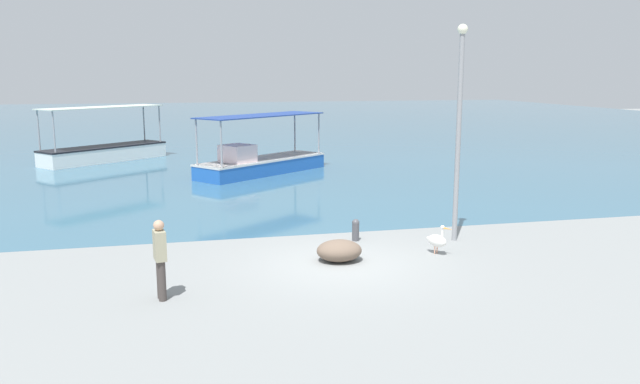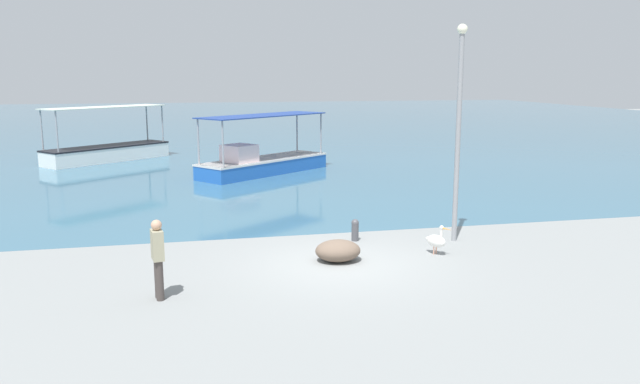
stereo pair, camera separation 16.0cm
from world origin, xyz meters
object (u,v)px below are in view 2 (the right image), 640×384
Objects in this scene: fishing_boat_outer at (107,150)px; fisherman_standing at (158,257)px; mooring_bollard at (355,229)px; fishing_boat_center at (262,161)px; pelican at (436,240)px; lamp_post at (459,122)px; net_pile at (338,251)px.

fishing_boat_outer is 22.58m from fisherman_standing.
fishing_boat_outer reaches higher than mooring_bollard.
fishing_boat_center is 14.64m from pelican.
fishing_boat_outer reaches higher than fishing_boat_center.
fishing_boat_outer is 8.01× the size of pelican.
fisherman_standing is at bearing -104.44° from fishing_boat_center.
lamp_post is 4.92m from net_pile.
fishing_boat_center is 1.05× the size of fishing_boat_outer.
lamp_post reaches higher than fisherman_standing.
pelican is at bearing -46.13° from mooring_bollard.
lamp_post is at bearing 18.10° from net_pile.
fishing_boat_outer is 3.79× the size of fisherman_standing.
pelican is 2.64m from net_pile.
fishing_boat_center reaches higher than net_pile.
fisherman_standing is (-5.22, -3.58, 0.57)m from mooring_bollard.
pelican is 0.14× the size of lamp_post.
fishing_boat_center reaches higher than fisherman_standing.
mooring_bollard reaches higher than net_pile.
fishing_boat_center is 14.39m from net_pile.
fishing_boat_center is 12.66m from mooring_bollard.
pelican reaches higher than mooring_bollard.
lamp_post is at bearing -74.04° from fishing_boat_center.
mooring_bollard is (8.63, -18.74, -0.26)m from fishing_boat_outer.
fishing_boat_outer is 1.08× the size of lamp_post.
pelican is 2.44m from mooring_bollard.
pelican is (10.33, -20.50, -0.22)m from fishing_boat_outer.
lamp_post is 8.83m from fisherman_standing.
pelican is 7.17m from fisherman_standing.
pelican is at bearing 0.33° from net_pile.
fishing_boat_center is at bearing 94.74° from mooring_bollard.
fishing_boat_center is 3.96× the size of fisherman_standing.
fishing_boat_outer is 22.95m from pelican.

